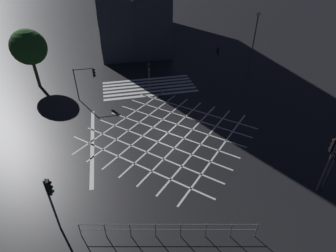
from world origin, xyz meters
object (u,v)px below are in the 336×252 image
object	(u,v)px
traffic_light_se_main	(86,76)
traffic_light_nw_main	(333,159)
street_tree_far	(29,47)
street_lamp_east	(133,17)
street_lamp_west	(255,32)
traffic_light_ne_main	(51,195)
traffic_light_median_south	(149,70)
traffic_light_sw_main	(217,59)
traffic_light_nw_cross	(330,155)

from	to	relation	value
traffic_light_se_main	traffic_light_nw_main	xyz separation A→B (m)	(-14.96, 16.80, 0.02)
street_tree_far	street_lamp_east	bearing A→B (deg)	-157.22
traffic_light_nw_main	street_lamp_west	world-z (taller)	street_lamp_west
street_lamp_east	street_lamp_west	bearing A→B (deg)	154.39
traffic_light_ne_main	street_tree_far	world-z (taller)	street_tree_far
traffic_light_ne_main	traffic_light_se_main	distance (m)	16.06
traffic_light_se_main	street_lamp_east	world-z (taller)	street_lamp_east
traffic_light_median_south	street_tree_far	bearing A→B (deg)	-108.21
traffic_light_median_south	street_tree_far	size ratio (longest dim) A/B	0.53
traffic_light_sw_main	street_lamp_east	size ratio (longest dim) A/B	0.51
traffic_light_sw_main	street_lamp_east	xyz separation A→B (m)	(8.22, -9.14, 3.08)
street_lamp_east	street_lamp_west	distance (m)	15.47
traffic_light_sw_main	traffic_light_nw_cross	xyz separation A→B (m)	(-0.14, 17.37, -0.13)
traffic_light_nw_cross	traffic_light_nw_main	bearing A→B (deg)	-87.21
street_lamp_east	street_tree_far	size ratio (longest dim) A/B	1.32
traffic_light_ne_main	traffic_light_se_main	bearing A→B (deg)	85.27
traffic_light_sw_main	traffic_light_ne_main	size ratio (longest dim) A/B	1.18
traffic_light_nw_cross	street_lamp_east	bearing A→B (deg)	17.52
traffic_light_se_main	street_lamp_west	size ratio (longest dim) A/B	0.47
traffic_light_nw_cross	traffic_light_se_main	size ratio (longest dim) A/B	1.19
traffic_light_nw_cross	traffic_light_nw_main	world-z (taller)	traffic_light_nw_cross
traffic_light_ne_main	street_lamp_east	xyz separation A→B (m)	(-7.53, -25.70, 3.53)
traffic_light_sw_main	street_tree_far	size ratio (longest dim) A/B	0.67
traffic_light_ne_main	street_tree_far	size ratio (longest dim) A/B	0.57
traffic_light_ne_main	street_lamp_west	xyz separation A→B (m)	(-21.45, -19.03, 2.47)
traffic_light_ne_main	street_lamp_east	distance (m)	27.01
traffic_light_sw_main	traffic_light_median_south	size ratio (longest dim) A/B	1.27
traffic_light_nw_main	street_tree_far	world-z (taller)	street_tree_far
traffic_light_ne_main	street_lamp_east	bearing A→B (deg)	73.67
traffic_light_median_south	traffic_light_ne_main	size ratio (longest dim) A/B	0.92
traffic_light_se_main	street_tree_far	world-z (taller)	street_tree_far
traffic_light_sw_main	traffic_light_nw_cross	size ratio (longest dim) A/B	1.05
street_lamp_west	traffic_light_nw_main	bearing A→B (deg)	75.40
traffic_light_nw_cross	traffic_light_nw_main	size ratio (longest dim) A/B	1.16
traffic_light_median_south	traffic_light_sw_main	bearing A→B (deg)	90.00
traffic_light_se_main	traffic_light_nw_main	size ratio (longest dim) A/B	0.97
traffic_light_nw_main	street_lamp_west	size ratio (longest dim) A/B	0.48
traffic_light_ne_main	traffic_light_nw_main	size ratio (longest dim) A/B	1.03
traffic_light_se_main	street_tree_far	xyz separation A→B (m)	(5.83, -4.64, 2.04)
traffic_light_ne_main	street_lamp_west	world-z (taller)	street_lamp_west
traffic_light_sw_main	traffic_light_ne_main	distance (m)	22.86
traffic_light_nw_cross	street_lamp_west	bearing A→B (deg)	-15.63
traffic_light_sw_main	traffic_light_nw_main	xyz separation A→B (m)	(-0.53, 17.35, -0.54)
traffic_light_median_south	traffic_light_nw_cross	bearing A→B (deg)	24.69
street_lamp_west	traffic_light_ne_main	bearing A→B (deg)	41.58
traffic_light_ne_main	street_lamp_west	distance (m)	28.78
traffic_light_nw_cross	traffic_light_median_south	bearing A→B (deg)	24.69
street_lamp_east	traffic_light_median_south	bearing A→B (deg)	92.39
traffic_light_median_south	street_lamp_east	bearing A→B (deg)	-177.61
traffic_light_median_south	traffic_light_ne_main	bearing A→B (deg)	-25.53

